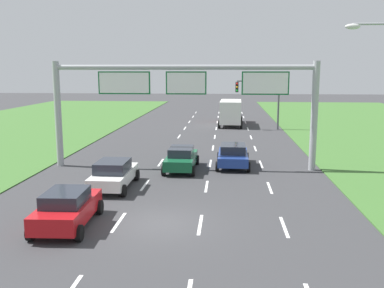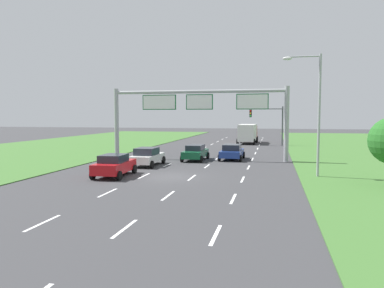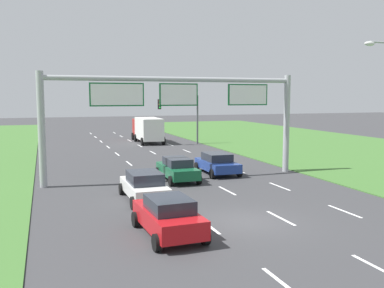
% 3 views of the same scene
% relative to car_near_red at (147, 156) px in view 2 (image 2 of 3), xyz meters
% --- Properties ---
extents(ground_plane, '(200.00, 200.00, 0.00)m').
position_rel_car_near_red_xyz_m(ground_plane, '(3.35, -5.32, -0.79)').
color(ground_plane, '#38383A').
extents(grass_verge_left, '(24.00, 120.00, 0.06)m').
position_rel_car_near_red_xyz_m(grass_verge_left, '(-17.65, 4.68, -0.76)').
color(grass_verge_left, '#3D6B2D').
rests_on(grass_verge_left, ground_plane).
extents(lane_dashes_inner_left, '(0.14, 68.40, 0.01)m').
position_rel_car_near_red_xyz_m(lane_dashes_inner_left, '(1.60, 9.68, -0.79)').
color(lane_dashes_inner_left, white).
rests_on(lane_dashes_inner_left, ground_plane).
extents(lane_dashes_inner_right, '(0.14, 68.40, 0.01)m').
position_rel_car_near_red_xyz_m(lane_dashes_inner_right, '(5.10, 9.68, -0.79)').
color(lane_dashes_inner_right, white).
rests_on(lane_dashes_inner_right, ground_plane).
extents(lane_dashes_slip, '(0.14, 68.40, 0.01)m').
position_rel_car_near_red_xyz_m(lane_dashes_slip, '(8.60, 9.68, -0.79)').
color(lane_dashes_slip, white).
rests_on(lane_dashes_slip, ground_plane).
extents(car_near_red, '(2.08, 4.45, 1.55)m').
position_rel_car_near_red_xyz_m(car_near_red, '(0.00, 0.00, 0.00)').
color(car_near_red, white).
rests_on(car_near_red, ground_plane).
extents(car_lead_silver, '(2.27, 4.32, 1.48)m').
position_rel_car_near_red_xyz_m(car_lead_silver, '(6.64, 5.95, -0.03)').
color(car_lead_silver, navy).
rests_on(car_lead_silver, ground_plane).
extents(car_mid_lane, '(2.09, 4.45, 1.49)m').
position_rel_car_near_red_xyz_m(car_mid_lane, '(3.27, 4.62, -0.02)').
color(car_mid_lane, '#145633').
rests_on(car_mid_lane, ground_plane).
extents(car_far_ahead, '(2.25, 4.27, 1.56)m').
position_rel_car_near_red_xyz_m(car_far_ahead, '(-0.39, -5.96, 0.01)').
color(car_far_ahead, red).
rests_on(car_far_ahead, ground_plane).
extents(box_truck, '(2.87, 8.02, 2.95)m').
position_rel_car_near_red_xyz_m(box_truck, '(6.73, 27.98, 0.83)').
color(box_truck, '#B21E19').
rests_on(box_truck, ground_plane).
extents(sign_gantry, '(17.24, 0.44, 7.00)m').
position_rel_car_near_red_xyz_m(sign_gantry, '(3.44, 5.18, 4.16)').
color(sign_gantry, '#9EA0A5').
rests_on(sign_gantry, ground_plane).
extents(traffic_light_mast, '(4.76, 0.49, 5.60)m').
position_rel_car_near_red_xyz_m(traffic_light_mast, '(9.87, 24.38, 3.07)').
color(traffic_light_mast, '#47494F').
rests_on(traffic_light_mast, ground_plane).
extents(street_lamp, '(2.61, 0.32, 8.50)m').
position_rel_car_near_red_xyz_m(street_lamp, '(13.25, -3.27, 4.28)').
color(street_lamp, '#9EA0A5').
rests_on(street_lamp, ground_plane).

